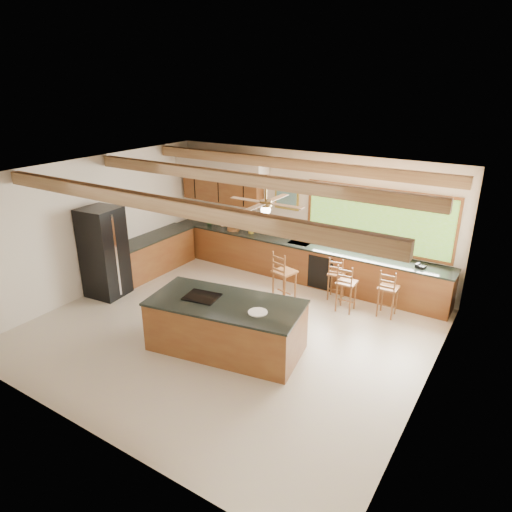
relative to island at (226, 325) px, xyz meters
The scene contains 9 objects.
ground 0.79m from the island, 121.23° to the left, with size 7.20×7.20×0.00m, color beige.
room_shell 2.17m from the island, 112.64° to the left, with size 7.27×6.54×3.02m.
counter_run 3.27m from the island, 110.56° to the left, with size 7.12×3.10×1.25m.
island is the anchor object (origin of this frame).
refrigerator 3.61m from the island, behind, with size 0.85×0.83×2.00m.
bar_stool_a 2.75m from the island, 63.10° to the left, with size 0.39×0.39×1.05m.
bar_stool_b 2.09m from the island, 90.40° to the left, with size 0.52×0.52×1.19m.
bar_stool_c 2.98m from the island, 73.20° to the left, with size 0.41×0.41×1.00m.
bar_stool_d 3.38m from the island, 52.83° to the left, with size 0.38×0.38×1.03m.
Camera 1 is at (4.55, -6.22, 4.53)m, focal length 32.00 mm.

